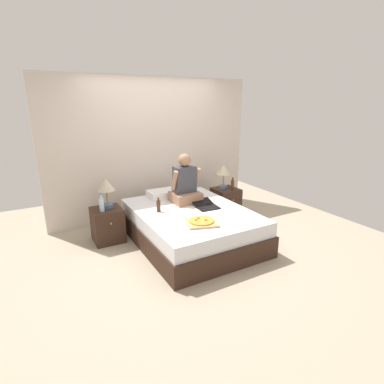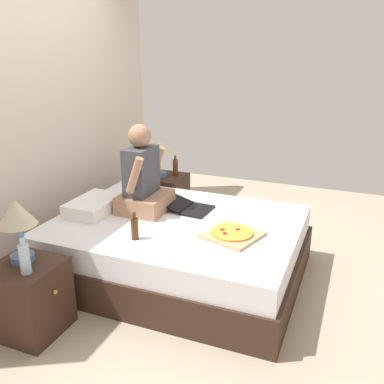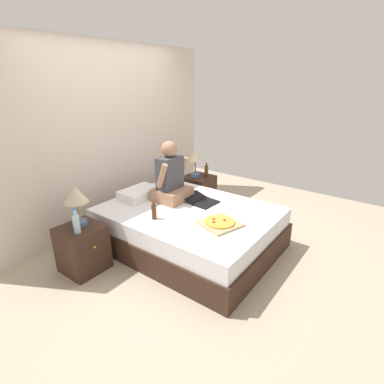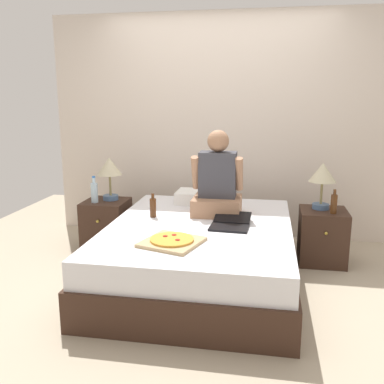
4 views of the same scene
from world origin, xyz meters
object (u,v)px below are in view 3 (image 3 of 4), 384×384
(lamp_on_right_nightstand, at_px, (195,157))
(beer_bottle_on_bed, at_px, (154,211))
(lamp_on_left_nightstand, at_px, (76,197))
(laptop, at_px, (202,201))
(nightstand_left, at_px, (83,248))
(water_bottle, at_px, (76,223))
(nightstand_right, at_px, (199,191))
(beer_bottle, at_px, (206,171))
(pizza_box, at_px, (220,223))
(bed, at_px, (189,228))
(person_seated, at_px, (171,179))

(lamp_on_right_nightstand, height_order, beer_bottle_on_bed, lamp_on_right_nightstand)
(lamp_on_left_nightstand, xyz_separation_m, laptop, (1.33, -0.71, -0.31))
(nightstand_left, height_order, water_bottle, water_bottle)
(lamp_on_left_nightstand, distance_m, nightstand_right, 2.25)
(beer_bottle, height_order, pizza_box, beer_bottle)
(nightstand_right, bearing_deg, bed, -149.85)
(bed, relative_size, person_seated, 2.68)
(bed, xyz_separation_m, nightstand_right, (1.11, 0.64, 0.01))
(lamp_on_right_nightstand, height_order, beer_bottle, lamp_on_right_nightstand)
(lamp_on_left_nightstand, xyz_separation_m, beer_bottle_on_bed, (0.61, -0.54, -0.24))
(laptop, xyz_separation_m, pizza_box, (-0.39, -0.51, -0.00))
(person_seated, height_order, beer_bottle_on_bed, person_seated)
(person_seated, bearing_deg, pizza_box, -104.50)
(water_bottle, height_order, nightstand_right, water_bottle)
(beer_bottle, bearing_deg, bed, -155.23)
(bed, xyz_separation_m, nightstand_left, (-1.11, 0.64, 0.01))
(lamp_on_left_nightstand, bearing_deg, person_seated, -15.25)
(lamp_on_left_nightstand, bearing_deg, beer_bottle_on_bed, -41.57)
(bed, bearing_deg, pizza_box, -103.84)
(nightstand_right, bearing_deg, lamp_on_left_nightstand, 178.68)
(person_seated, xyz_separation_m, pizza_box, (-0.23, -0.90, -0.27))
(nightstand_left, distance_m, water_bottle, 0.39)
(water_bottle, bearing_deg, lamp_on_left_nightstand, 49.40)
(beer_bottle, bearing_deg, lamp_on_right_nightstand, 123.69)
(lamp_on_left_nightstand, height_order, person_seated, person_seated)
(beer_bottle, relative_size, beer_bottle_on_bed, 1.05)
(nightstand_right, distance_m, person_seated, 1.17)
(bed, xyz_separation_m, beer_bottle_on_bed, (-0.46, 0.15, 0.35))
(lamp_on_left_nightstand, relative_size, beer_bottle_on_bed, 2.05)
(person_seated, distance_m, laptop, 0.50)
(laptop, bearing_deg, nightstand_left, 154.32)
(beer_bottle, xyz_separation_m, pizza_box, (-1.31, -1.07, -0.08))
(lamp_on_left_nightstand, relative_size, person_seated, 0.58)
(nightstand_left, distance_m, person_seated, 1.35)
(water_bottle, distance_m, beer_bottle, 2.36)
(beer_bottle, distance_m, pizza_box, 1.69)
(laptop, bearing_deg, water_bottle, 158.59)
(nightstand_left, distance_m, lamp_on_left_nightstand, 0.59)
(lamp_on_right_nightstand, distance_m, laptop, 1.12)
(nightstand_left, xyz_separation_m, water_bottle, (-0.08, -0.09, 0.37))
(water_bottle, height_order, pizza_box, water_bottle)
(lamp_on_left_nightstand, bearing_deg, bed, -33.00)
(nightstand_left, xyz_separation_m, beer_bottle, (2.28, -0.10, 0.36))
(person_seated, bearing_deg, laptop, -67.82)
(lamp_on_left_nightstand, xyz_separation_m, beer_bottle, (2.24, -0.15, -0.23))
(person_seated, bearing_deg, bed, -105.43)
(water_bottle, distance_m, lamp_on_right_nightstand, 2.28)
(nightstand_right, relative_size, laptop, 1.21)
(bed, relative_size, nightstand_left, 3.98)
(person_seated, relative_size, pizza_box, 1.56)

